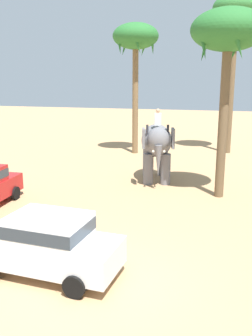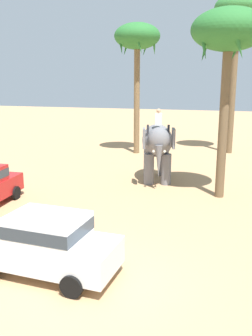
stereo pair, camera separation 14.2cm
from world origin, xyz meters
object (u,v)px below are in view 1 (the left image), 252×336
at_px(car_sedan_foreground, 47,242).
at_px(palm_tree_near_hut, 136,41).
at_px(elephant_with_mahout, 157,144).
at_px(palm_tree_left_of_road, 236,15).
at_px(palm_tree_behind_elephant, 228,36).

xyz_separation_m(car_sedan_foreground, palm_tree_near_hut, (-2.35, 17.75, 7.01)).
height_order(elephant_with_mahout, palm_tree_near_hut, palm_tree_near_hut).
bearing_deg(palm_tree_left_of_road, elephant_with_mahout, -110.09).
xyz_separation_m(elephant_with_mahout, palm_tree_behind_elephant, (3.37, -1.88, 5.09)).
distance_m(car_sedan_foreground, palm_tree_behind_elephant, 11.38).
bearing_deg(palm_tree_near_hut, car_sedan_foreground, -82.46).
height_order(car_sedan_foreground, palm_tree_near_hut, palm_tree_near_hut).
height_order(elephant_with_mahout, palm_tree_left_of_road, palm_tree_left_of_road).
bearing_deg(car_sedan_foreground, elephant_with_mahout, 85.62).
bearing_deg(palm_tree_behind_elephant, elephant_with_mahout, 150.85).
height_order(palm_tree_behind_elephant, palm_tree_left_of_road, palm_tree_left_of_road).
xyz_separation_m(palm_tree_near_hut, palm_tree_left_of_road, (6.57, 2.07, 1.71)).
bearing_deg(elephant_with_mahout, palm_tree_behind_elephant, -29.15).
bearing_deg(palm_tree_behind_elephant, palm_tree_near_hut, 125.54).
bearing_deg(elephant_with_mahout, palm_tree_left_of_road, 69.91).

